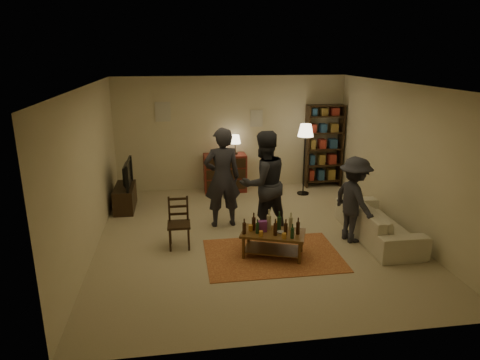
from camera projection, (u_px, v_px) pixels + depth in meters
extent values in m
plane|color=#C6B793|center=(253.00, 236.00, 7.80)|extent=(6.00, 6.00, 0.00)
plane|color=beige|center=(232.00, 133.00, 10.26)|extent=(5.50, 0.00, 5.50)
plane|color=beige|center=(89.00, 171.00, 7.03)|extent=(0.00, 6.00, 6.00)
plane|color=beige|center=(402.00, 159.00, 7.81)|extent=(0.00, 6.00, 6.00)
plane|color=beige|center=(304.00, 234.00, 4.58)|extent=(5.50, 0.00, 5.50)
plane|color=white|center=(255.00, 85.00, 7.03)|extent=(6.00, 6.00, 0.00)
cube|color=beige|center=(163.00, 112.00, 9.86)|extent=(0.35, 0.03, 0.45)
cube|color=beige|center=(256.00, 118.00, 10.22)|extent=(0.30, 0.03, 0.40)
cube|color=#993D21|center=(273.00, 255.00, 7.05)|extent=(2.20, 1.50, 0.01)
cube|color=brown|center=(273.00, 233.00, 6.94)|extent=(1.15, 0.88, 0.04)
cube|color=brown|center=(273.00, 249.00, 7.02)|extent=(1.02, 0.75, 0.02)
cylinder|color=brown|center=(243.00, 248.00, 6.89)|extent=(0.05, 0.05, 0.38)
cylinder|color=brown|center=(299.00, 254.00, 6.71)|extent=(0.05, 0.05, 0.38)
cylinder|color=brown|center=(249.00, 237.00, 7.29)|extent=(0.05, 0.05, 0.38)
cylinder|color=brown|center=(301.00, 242.00, 7.12)|extent=(0.05, 0.05, 0.38)
cylinder|color=#C6832D|center=(251.00, 228.00, 6.98)|extent=(0.07, 0.07, 0.10)
cylinder|color=#C6832D|center=(261.00, 234.00, 6.77)|extent=(0.07, 0.07, 0.09)
cylinder|color=#C6832D|center=(278.00, 225.00, 7.10)|extent=(0.07, 0.07, 0.11)
cylinder|color=#C6832D|center=(284.00, 236.00, 6.69)|extent=(0.07, 0.07, 0.09)
cube|color=#7B328A|center=(263.00, 226.00, 6.96)|extent=(0.14, 0.10, 0.18)
cylinder|color=gray|center=(280.00, 233.00, 6.89)|extent=(0.12, 0.12, 0.03)
cube|color=#322110|center=(179.00, 225.00, 7.25)|extent=(0.39, 0.39, 0.04)
cylinder|color=#322110|center=(170.00, 240.00, 7.14)|extent=(0.04, 0.04, 0.40)
cylinder|color=#322110|center=(189.00, 239.00, 7.18)|extent=(0.04, 0.04, 0.40)
cylinder|color=#322110|center=(170.00, 233.00, 7.44)|extent=(0.04, 0.04, 0.40)
cylinder|color=#322110|center=(188.00, 232.00, 7.48)|extent=(0.04, 0.04, 0.40)
cube|color=#322110|center=(178.00, 208.00, 7.33)|extent=(0.31, 0.03, 0.46)
cube|color=#322110|center=(125.00, 198.00, 9.09)|extent=(0.40, 1.00, 0.50)
imported|color=black|center=(124.00, 174.00, 8.94)|extent=(0.13, 0.97, 0.56)
cube|color=maroon|center=(225.00, 173.00, 10.22)|extent=(1.00, 0.48, 0.90)
cube|color=#322110|center=(226.00, 185.00, 10.05)|extent=(0.92, 0.02, 0.22)
cube|color=#322110|center=(226.00, 174.00, 9.98)|extent=(0.92, 0.02, 0.22)
cube|color=#322110|center=(226.00, 164.00, 9.90)|extent=(0.92, 0.02, 0.22)
cylinder|color=#322110|center=(235.00, 153.00, 10.12)|extent=(0.12, 0.12, 0.04)
cylinder|color=#322110|center=(235.00, 148.00, 10.09)|extent=(0.02, 0.02, 0.22)
cone|color=#FFE5B2|center=(235.00, 139.00, 10.03)|extent=(0.26, 0.26, 0.20)
cube|color=#322110|center=(307.00, 147.00, 10.41)|extent=(0.04, 0.34, 2.00)
cube|color=#322110|center=(340.00, 146.00, 10.53)|extent=(0.04, 0.34, 2.00)
cube|color=#322110|center=(322.00, 180.00, 10.71)|extent=(0.90, 0.34, 0.03)
cube|color=#322110|center=(323.00, 164.00, 10.60)|extent=(0.90, 0.34, 0.03)
cube|color=#322110|center=(324.00, 149.00, 10.48)|extent=(0.90, 0.34, 0.03)
cube|color=#322110|center=(325.00, 132.00, 10.37)|extent=(0.90, 0.34, 0.03)
cube|color=#322110|center=(326.00, 116.00, 10.25)|extent=(0.90, 0.34, 0.03)
cube|color=#322110|center=(326.00, 105.00, 10.18)|extent=(0.90, 0.34, 0.03)
cube|color=maroon|center=(311.00, 175.00, 10.63)|extent=(0.12, 0.22, 0.26)
cube|color=navy|center=(320.00, 174.00, 10.66)|extent=(0.15, 0.22, 0.26)
cube|color=olive|center=(331.00, 174.00, 10.70)|extent=(0.18, 0.22, 0.26)
cube|color=navy|center=(311.00, 159.00, 10.52)|extent=(0.12, 0.22, 0.24)
cube|color=olive|center=(321.00, 159.00, 10.55)|extent=(0.15, 0.22, 0.24)
cube|color=maroon|center=(332.00, 159.00, 10.59)|extent=(0.18, 0.22, 0.24)
cube|color=olive|center=(312.00, 144.00, 10.41)|extent=(0.12, 0.22, 0.22)
cube|color=maroon|center=(322.00, 144.00, 10.44)|extent=(0.15, 0.22, 0.22)
cube|color=navy|center=(333.00, 143.00, 10.48)|extent=(0.18, 0.22, 0.22)
cube|color=maroon|center=(313.00, 128.00, 10.29)|extent=(0.12, 0.22, 0.20)
cube|color=navy|center=(323.00, 128.00, 10.33)|extent=(0.15, 0.22, 0.20)
cube|color=olive|center=(334.00, 128.00, 10.37)|extent=(0.18, 0.22, 0.20)
cube|color=navy|center=(314.00, 112.00, 10.18)|extent=(0.12, 0.22, 0.18)
cube|color=olive|center=(324.00, 112.00, 10.22)|extent=(0.15, 0.22, 0.18)
cube|color=maroon|center=(335.00, 111.00, 10.25)|extent=(0.18, 0.22, 0.18)
cylinder|color=black|center=(303.00, 193.00, 10.11)|extent=(0.28, 0.28, 0.03)
cylinder|color=black|center=(304.00, 164.00, 9.90)|extent=(0.03, 0.03, 1.47)
cone|color=#FFE5B2|center=(306.00, 130.00, 9.68)|extent=(0.36, 0.36, 0.28)
imported|color=beige|center=(378.00, 222.00, 7.65)|extent=(0.81, 2.08, 0.61)
imported|color=#27262E|center=(222.00, 178.00, 8.03)|extent=(0.74, 0.52, 1.91)
imported|color=#26272E|center=(263.00, 183.00, 7.69)|extent=(1.12, 1.00, 1.91)
imported|color=#292A32|center=(354.00, 200.00, 7.42)|extent=(0.78, 1.09, 1.52)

